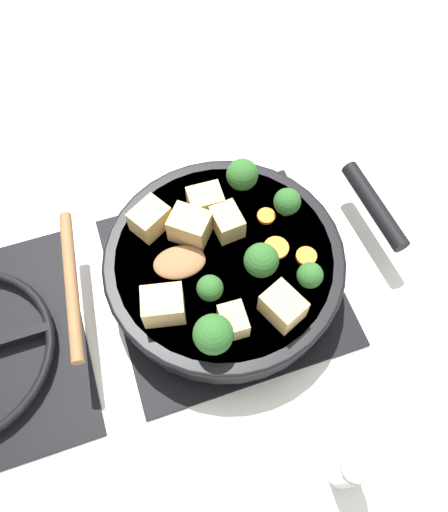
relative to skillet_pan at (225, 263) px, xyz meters
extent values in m
plane|color=silver|center=(0.00, 0.00, -0.05)|extent=(2.40, 2.40, 0.00)
cube|color=black|center=(0.00, 0.00, -0.05)|extent=(0.31, 0.31, 0.01)
torus|color=black|center=(0.00, 0.00, -0.03)|extent=(0.24, 0.24, 0.01)
cube|color=black|center=(0.00, 0.00, -0.03)|extent=(0.01, 0.23, 0.01)
cube|color=black|center=(0.00, 0.00, -0.03)|extent=(0.23, 0.01, 0.01)
cylinder|color=black|center=(0.00, 0.00, 0.00)|extent=(0.31, 0.31, 0.05)
cylinder|color=#5B3316|center=(0.00, 0.00, 0.00)|extent=(0.29, 0.29, 0.04)
torus|color=black|center=(0.00, 0.00, 0.02)|extent=(0.32, 0.32, 0.01)
cylinder|color=black|center=(0.01, -0.23, 0.01)|extent=(0.15, 0.03, 0.02)
ellipsoid|color=olive|center=(0.01, 0.06, 0.03)|extent=(0.05, 0.07, 0.01)
cylinder|color=olive|center=(0.02, 0.20, 0.03)|extent=(0.21, 0.04, 0.02)
cube|color=#DBB770|center=(0.04, -0.02, 0.04)|extent=(0.05, 0.04, 0.03)
cube|color=#DBB770|center=(-0.10, -0.04, 0.04)|extent=(0.06, 0.05, 0.04)
cube|color=#DBB770|center=(-0.05, 0.10, 0.04)|extent=(0.05, 0.06, 0.04)
cube|color=#DBB770|center=(-0.09, 0.02, 0.04)|extent=(0.04, 0.03, 0.03)
cube|color=#DBB770|center=(0.08, 0.00, 0.04)|extent=(0.04, 0.05, 0.04)
cube|color=#DBB770|center=(0.05, 0.03, 0.04)|extent=(0.06, 0.06, 0.04)
cube|color=#DBB770|center=(0.07, 0.08, 0.04)|extent=(0.06, 0.06, 0.04)
cylinder|color=#709956|center=(-0.07, -0.09, 0.03)|extent=(0.01, 0.01, 0.01)
sphere|color=#2D6628|center=(-0.07, -0.09, 0.05)|extent=(0.03, 0.03, 0.03)
cylinder|color=#709956|center=(-0.11, 0.05, 0.03)|extent=(0.01, 0.01, 0.01)
sphere|color=#2D6628|center=(-0.11, 0.05, 0.05)|extent=(0.05, 0.05, 0.05)
cylinder|color=#709956|center=(0.10, -0.06, 0.03)|extent=(0.01, 0.01, 0.01)
sphere|color=#2D6628|center=(0.10, -0.06, 0.05)|extent=(0.04, 0.04, 0.04)
cylinder|color=#709956|center=(0.04, -0.10, 0.03)|extent=(0.01, 0.01, 0.01)
sphere|color=#2D6628|center=(0.04, -0.10, 0.05)|extent=(0.04, 0.04, 0.04)
cylinder|color=#709956|center=(-0.04, -0.03, 0.03)|extent=(0.01, 0.01, 0.01)
sphere|color=#2D6628|center=(-0.04, -0.03, 0.05)|extent=(0.04, 0.04, 0.04)
cylinder|color=#709956|center=(-0.05, 0.04, 0.03)|extent=(0.01, 0.01, 0.01)
sphere|color=#2D6628|center=(-0.05, 0.04, 0.05)|extent=(0.03, 0.03, 0.03)
cylinder|color=orange|center=(-0.01, -0.07, 0.02)|extent=(0.03, 0.03, 0.01)
cylinder|color=orange|center=(-0.04, -0.10, 0.02)|extent=(0.03, 0.03, 0.01)
cylinder|color=orange|center=(0.04, -0.07, 0.02)|extent=(0.02, 0.02, 0.01)
cylinder|color=white|center=(-0.29, -0.05, -0.02)|extent=(0.04, 0.04, 0.07)
cylinder|color=#B7B7BC|center=(-0.29, -0.05, 0.03)|extent=(0.03, 0.03, 0.01)
camera|label=1|loc=(-0.29, 0.10, 0.60)|focal=35.00mm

